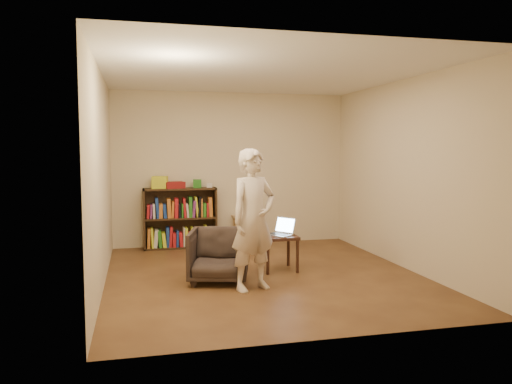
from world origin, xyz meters
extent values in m
plane|color=#452816|center=(0.00, 0.00, 0.00)|extent=(4.50, 4.50, 0.00)
plane|color=white|center=(0.00, 0.00, 2.60)|extent=(4.50, 4.50, 0.00)
plane|color=beige|center=(0.00, 2.25, 1.30)|extent=(4.00, 0.00, 4.00)
plane|color=beige|center=(-2.00, 0.00, 1.30)|extent=(0.00, 4.50, 4.50)
plane|color=beige|center=(2.00, 0.00, 1.30)|extent=(0.00, 4.50, 4.50)
cube|color=black|center=(-1.49, 2.08, 0.50)|extent=(0.03, 0.30, 1.00)
cube|color=black|center=(-0.32, 2.08, 0.50)|extent=(0.03, 0.30, 1.00)
cube|color=black|center=(-0.90, 2.22, 0.50)|extent=(1.20, 0.02, 1.00)
cube|color=black|center=(-0.90, 2.08, 0.01)|extent=(1.20, 0.30, 0.03)
cube|color=black|center=(-0.90, 2.08, 0.50)|extent=(1.14, 0.30, 0.03)
cube|color=black|center=(-0.90, 2.08, 0.98)|extent=(1.20, 0.30, 0.03)
cube|color=yellow|center=(-1.22, 2.08, 1.10)|extent=(0.28, 0.22, 0.20)
cube|color=maroon|center=(-1.00, 2.07, 1.05)|extent=(0.37, 0.30, 0.11)
cube|color=#266E1D|center=(-0.61, 2.10, 1.07)|extent=(0.15, 0.15, 0.14)
cube|color=beige|center=(-0.41, 2.09, 1.04)|extent=(0.10, 0.10, 0.07)
cube|color=tan|center=(0.16, 2.03, 0.49)|extent=(0.35, 0.35, 0.04)
cylinder|color=tan|center=(0.02, 1.89, 0.24)|extent=(0.03, 0.03, 0.47)
cylinder|color=tan|center=(0.30, 1.89, 0.24)|extent=(0.03, 0.03, 0.47)
cylinder|color=tan|center=(0.02, 2.17, 0.24)|extent=(0.03, 0.03, 0.47)
cylinder|color=tan|center=(0.30, 2.17, 0.24)|extent=(0.03, 0.03, 0.47)
imported|color=#312520|center=(-0.62, -0.16, 0.33)|extent=(0.87, 0.88, 0.66)
cube|color=black|center=(0.26, 0.23, 0.46)|extent=(0.47, 0.47, 0.04)
cylinder|color=black|center=(0.06, 0.03, 0.22)|extent=(0.04, 0.04, 0.44)
cylinder|color=black|center=(0.47, 0.03, 0.22)|extent=(0.04, 0.04, 0.44)
cylinder|color=black|center=(0.06, 0.44, 0.22)|extent=(0.04, 0.04, 0.44)
cylinder|color=black|center=(0.47, 0.44, 0.22)|extent=(0.04, 0.04, 0.44)
cube|color=#AEAFB3|center=(0.26, 0.20, 0.49)|extent=(0.37, 0.39, 0.02)
cube|color=black|center=(0.26, 0.20, 0.50)|extent=(0.26, 0.29, 0.00)
cube|color=#AEAFB3|center=(0.38, 0.29, 0.61)|extent=(0.25, 0.30, 0.22)
cube|color=#B5DCFE|center=(0.38, 0.29, 0.61)|extent=(0.21, 0.26, 0.18)
imported|color=beige|center=(-0.28, -0.59, 0.83)|extent=(0.71, 0.60, 1.65)
camera|label=1|loc=(-1.59, -6.19, 1.65)|focal=35.00mm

